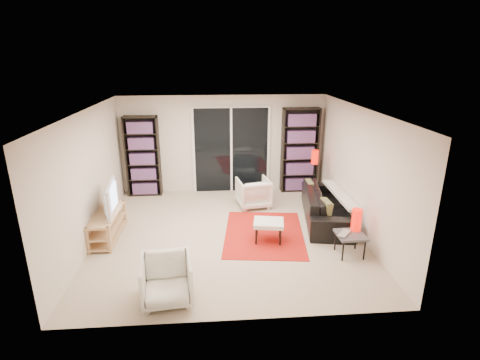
# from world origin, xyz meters

# --- Properties ---
(floor) EXTENTS (5.00, 5.00, 0.00)m
(floor) POSITION_xyz_m (0.00, 0.00, 0.00)
(floor) COLOR tan
(floor) RESTS_ON ground
(wall_back) EXTENTS (5.00, 0.02, 2.40)m
(wall_back) POSITION_xyz_m (0.00, 2.50, 1.20)
(wall_back) COLOR beige
(wall_back) RESTS_ON ground
(wall_front) EXTENTS (5.00, 0.02, 2.40)m
(wall_front) POSITION_xyz_m (0.00, -2.50, 1.20)
(wall_front) COLOR beige
(wall_front) RESTS_ON ground
(wall_left) EXTENTS (0.02, 5.00, 2.40)m
(wall_left) POSITION_xyz_m (-2.50, 0.00, 1.20)
(wall_left) COLOR beige
(wall_left) RESTS_ON ground
(wall_right) EXTENTS (0.02, 5.00, 2.40)m
(wall_right) POSITION_xyz_m (2.50, 0.00, 1.20)
(wall_right) COLOR beige
(wall_right) RESTS_ON ground
(ceiling) EXTENTS (5.00, 5.00, 0.02)m
(ceiling) POSITION_xyz_m (0.00, 0.00, 2.40)
(ceiling) COLOR white
(ceiling) RESTS_ON wall_back
(sliding_door) EXTENTS (1.92, 0.08, 2.16)m
(sliding_door) POSITION_xyz_m (0.20, 2.46, 1.05)
(sliding_door) COLOR white
(sliding_door) RESTS_ON ground
(bookshelf_left) EXTENTS (0.80, 0.30, 1.95)m
(bookshelf_left) POSITION_xyz_m (-1.95, 2.33, 0.98)
(bookshelf_left) COLOR black
(bookshelf_left) RESTS_ON ground
(bookshelf_right) EXTENTS (0.90, 0.30, 2.10)m
(bookshelf_right) POSITION_xyz_m (1.90, 2.33, 1.05)
(bookshelf_right) COLOR black
(bookshelf_right) RESTS_ON ground
(tv_stand) EXTENTS (0.42, 1.32, 0.50)m
(tv_stand) POSITION_xyz_m (-2.29, 0.05, 0.26)
(tv_stand) COLOR tan
(tv_stand) RESTS_ON floor
(tv) EXTENTS (0.25, 1.01, 0.57)m
(tv) POSITION_xyz_m (-2.27, 0.05, 0.79)
(tv) COLOR black
(tv) RESTS_ON tv_stand
(rug) EXTENTS (1.73, 2.20, 0.01)m
(rug) POSITION_xyz_m (0.69, -0.05, 0.01)
(rug) COLOR #B31810
(rug) RESTS_ON floor
(sofa) EXTENTS (1.23, 2.36, 0.65)m
(sofa) POSITION_xyz_m (2.09, 0.51, 0.33)
(sofa) COLOR black
(sofa) RESTS_ON floor
(armchair_back) EXTENTS (0.80, 0.82, 0.65)m
(armchair_back) POSITION_xyz_m (0.64, 1.37, 0.33)
(armchair_back) COLOR silver
(armchair_back) RESTS_ON floor
(armchair_front) EXTENTS (0.78, 0.80, 0.65)m
(armchair_front) POSITION_xyz_m (-0.96, -1.99, 0.33)
(armchair_front) COLOR silver
(armchair_front) RESTS_ON floor
(ottoman) EXTENTS (0.61, 0.53, 0.40)m
(ottoman) POSITION_xyz_m (0.73, -0.33, 0.34)
(ottoman) COLOR silver
(ottoman) RESTS_ON floor
(side_table) EXTENTS (0.48, 0.48, 0.40)m
(side_table) POSITION_xyz_m (2.06, -0.96, 0.35)
(side_table) COLOR #444448
(side_table) RESTS_ON floor
(laptop) EXTENTS (0.38, 0.39, 0.03)m
(laptop) POSITION_xyz_m (1.98, -0.99, 0.41)
(laptop) COLOR silver
(laptop) RESTS_ON side_table
(table_lamp) EXTENTS (0.17, 0.17, 0.39)m
(table_lamp) POSITION_xyz_m (2.19, -0.82, 0.60)
(table_lamp) COLOR #F11205
(table_lamp) RESTS_ON side_table
(floor_lamp) EXTENTS (0.18, 0.18, 1.20)m
(floor_lamp) POSITION_xyz_m (2.12, 1.71, 0.90)
(floor_lamp) COLOR black
(floor_lamp) RESTS_ON floor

